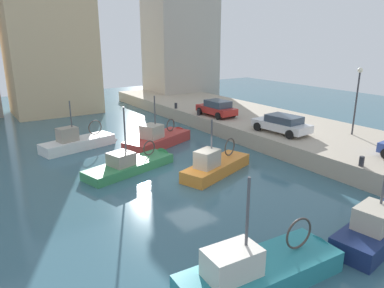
% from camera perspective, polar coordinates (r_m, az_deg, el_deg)
% --- Properties ---
extents(water_surface, '(80.00, 80.00, 0.00)m').
position_cam_1_polar(water_surface, '(21.36, -0.11, -5.62)').
color(water_surface, '#386070').
rests_on(water_surface, ground).
extents(quay_wall, '(9.00, 56.00, 1.20)m').
position_cam_1_polar(quay_wall, '(28.78, 19.40, 0.60)').
color(quay_wall, '#ADA08C').
rests_on(quay_wall, ground).
extents(fishing_boat_teal, '(6.81, 2.50, 4.94)m').
position_cam_1_polar(fishing_boat_teal, '(13.48, 11.80, -19.94)').
color(fishing_boat_teal, teal).
rests_on(fishing_boat_teal, ground).
extents(fishing_boat_white, '(6.45, 2.94, 4.43)m').
position_cam_1_polar(fishing_boat_white, '(28.49, -17.02, -0.32)').
color(fishing_boat_white, white).
rests_on(fishing_boat_white, ground).
extents(fishing_boat_green, '(6.97, 3.43, 4.92)m').
position_cam_1_polar(fishing_boat_green, '(23.21, -9.01, -3.68)').
color(fishing_boat_green, '#388951').
rests_on(fishing_boat_green, ground).
extents(fishing_boat_navy, '(6.21, 2.43, 4.12)m').
position_cam_1_polar(fishing_boat_navy, '(17.43, 27.56, -12.52)').
color(fishing_boat_navy, navy).
rests_on(fishing_boat_navy, ground).
extents(fishing_boat_red, '(6.87, 4.34, 4.83)m').
position_cam_1_polar(fishing_boat_red, '(28.12, -4.96, 0.13)').
color(fishing_boat_red, '#BC3833').
rests_on(fishing_boat_red, ground).
extents(fishing_boat_orange, '(6.28, 3.48, 4.24)m').
position_cam_1_polar(fishing_boat_orange, '(22.47, 4.25, -4.09)').
color(fishing_boat_orange, orange).
rests_on(fishing_boat_orange, ground).
extents(parked_car_white, '(2.39, 4.51, 1.34)m').
position_cam_1_polar(parked_car_white, '(27.51, 14.06, 3.13)').
color(parked_car_white, silver).
rests_on(parked_car_white, quay_wall).
extents(parked_car_red, '(2.07, 4.02, 1.43)m').
position_cam_1_polar(parked_car_red, '(32.60, 3.95, 5.71)').
color(parked_car_red, red).
rests_on(parked_car_red, quay_wall).
extents(mooring_bollard_south, '(0.28, 0.28, 0.55)m').
position_cam_1_polar(mooring_bollard_south, '(22.04, 25.27, -2.48)').
color(mooring_bollard_south, '#2D2D33').
rests_on(mooring_bollard_south, quay_wall).
extents(mooring_bollard_mid, '(0.28, 0.28, 0.55)m').
position_cam_1_polar(mooring_bollard_mid, '(32.84, 1.04, 5.03)').
color(mooring_bollard_mid, '#2D2D33').
rests_on(mooring_bollard_mid, quay_wall).
extents(mooring_bollard_north, '(0.28, 0.28, 0.55)m').
position_cam_1_polar(mooring_bollard_north, '(36.15, -2.57, 6.09)').
color(mooring_bollard_north, '#2D2D33').
rests_on(mooring_bollard_north, quay_wall).
extents(quay_streetlamp, '(0.36, 0.36, 4.83)m').
position_cam_1_polar(quay_streetlamp, '(28.31, 24.75, 7.76)').
color(quay_streetlamp, '#38383D').
rests_on(quay_streetlamp, quay_wall).
extents(waterfront_building_west, '(9.07, 6.81, 13.18)m').
position_cam_1_polar(waterfront_building_west, '(42.33, -21.46, 13.54)').
color(waterfront_building_west, '#D1B284').
rests_on(waterfront_building_west, ground).
extents(waterfront_building_west_mid, '(8.66, 6.40, 13.78)m').
position_cam_1_polar(waterfront_building_west_mid, '(48.54, -1.83, 15.25)').
color(waterfront_building_west_mid, '#B2A899').
rests_on(waterfront_building_west_mid, ground).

